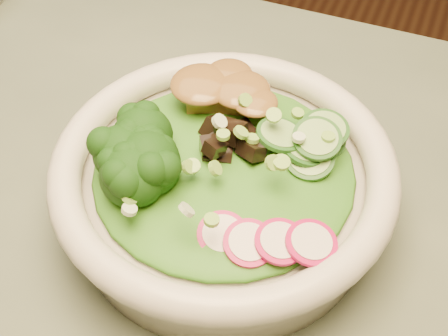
% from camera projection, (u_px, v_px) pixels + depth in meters
% --- Properties ---
extents(dining_table, '(1.20, 0.80, 0.75)m').
position_uv_depth(dining_table, '(90.00, 318.00, 0.59)').
color(dining_table, black).
rests_on(dining_table, ground).
extents(salad_bowl, '(0.27, 0.27, 0.07)m').
position_uv_depth(salad_bowl, '(224.00, 185.00, 0.50)').
color(salad_bowl, beige).
rests_on(salad_bowl, dining_table).
extents(lettuce_bed, '(0.21, 0.21, 0.02)m').
position_uv_depth(lettuce_bed, '(224.00, 167.00, 0.49)').
color(lettuce_bed, '#276A16').
rests_on(lettuce_bed, salad_bowl).
extents(broccoli_florets, '(0.10, 0.09, 0.04)m').
position_uv_depth(broccoli_florets, '(141.00, 162.00, 0.47)').
color(broccoli_florets, black).
rests_on(broccoli_florets, salad_bowl).
extents(radish_slices, '(0.12, 0.08, 0.02)m').
position_uv_depth(radish_slices, '(238.00, 233.00, 0.44)').
color(radish_slices, '#A70C49').
rests_on(radish_slices, salad_bowl).
extents(cucumber_slices, '(0.09, 0.09, 0.04)m').
position_uv_depth(cucumber_slices, '(309.00, 151.00, 0.48)').
color(cucumber_slices, '#94BE69').
rests_on(cucumber_slices, salad_bowl).
extents(mushroom_heap, '(0.09, 0.09, 0.04)m').
position_uv_depth(mushroom_heap, '(222.00, 143.00, 0.49)').
color(mushroom_heap, black).
rests_on(mushroom_heap, salad_bowl).
extents(tofu_cubes, '(0.11, 0.09, 0.04)m').
position_uv_depth(tofu_cubes, '(218.00, 101.00, 0.52)').
color(tofu_cubes, '#AA7638').
rests_on(tofu_cubes, salad_bowl).
extents(peanut_sauce, '(0.07, 0.06, 0.02)m').
position_uv_depth(peanut_sauce, '(218.00, 89.00, 0.51)').
color(peanut_sauce, brown).
rests_on(peanut_sauce, tofu_cubes).
extents(scallion_garnish, '(0.20, 0.20, 0.02)m').
position_uv_depth(scallion_garnish, '(224.00, 145.00, 0.47)').
color(scallion_garnish, '#77AE3D').
rests_on(scallion_garnish, salad_bowl).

